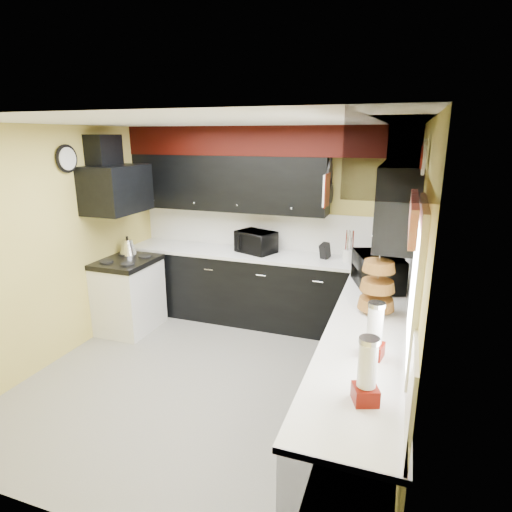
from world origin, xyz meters
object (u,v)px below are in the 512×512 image
(knife_block, at_px, (325,251))
(toaster_oven, at_px, (256,242))
(kettle, at_px, (128,247))
(utensil_crock, at_px, (349,256))
(microwave, at_px, (378,271))

(knife_block, bearing_deg, toaster_oven, -160.90)
(toaster_oven, relative_size, kettle, 2.24)
(knife_block, distance_m, kettle, 2.50)
(utensil_crock, relative_size, kettle, 0.72)
(microwave, xyz_separation_m, utensil_crock, (-0.39, 0.79, -0.09))
(utensil_crock, relative_size, knife_block, 0.80)
(microwave, height_order, utensil_crock, microwave)
(kettle, bearing_deg, toaster_oven, 20.23)
(knife_block, height_order, kettle, knife_block)
(toaster_oven, xyz_separation_m, kettle, (-1.54, -0.57, -0.06))
(microwave, bearing_deg, utensil_crock, 6.44)
(toaster_oven, height_order, knife_block, toaster_oven)
(utensil_crock, height_order, knife_block, knife_block)
(microwave, bearing_deg, knife_block, 19.62)
(toaster_oven, distance_m, utensil_crock, 1.19)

